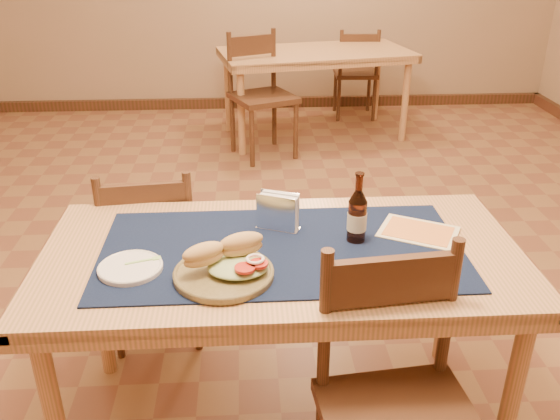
{
  "coord_description": "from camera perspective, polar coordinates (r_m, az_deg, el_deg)",
  "views": [
    {
      "loc": [
        -0.11,
        -2.51,
        1.74
      ],
      "look_at": [
        0.0,
        -0.7,
        0.85
      ],
      "focal_mm": 38.0,
      "sensor_mm": 36.0,
      "label": 1
    }
  ],
  "objects": [
    {
      "name": "room",
      "position": [
        2.54,
        -1.0,
        18.4
      ],
      "size": [
        6.04,
        7.04,
        2.84
      ],
      "color": "brown",
      "rests_on": "ground"
    },
    {
      "name": "back_table",
      "position": [
        5.21,
        3.43,
        14.17
      ],
      "size": [
        1.71,
        1.08,
        0.75
      ],
      "color": "tan",
      "rests_on": "ground"
    },
    {
      "name": "sandwich_plate",
      "position": [
        1.83,
        -5.14,
        -5.42
      ],
      "size": [
        0.31,
        0.31,
        0.12
      ],
      "color": "brown",
      "rests_on": "placemat"
    },
    {
      "name": "baseboard",
      "position": [
        3.03,
        -0.8,
        -7.81
      ],
      "size": [
        6.0,
        7.0,
        0.1
      ],
      "color": "#49271A",
      "rests_on": "ground"
    },
    {
      "name": "chair_back_near",
      "position": [
        4.8,
        -1.86,
        11.16
      ],
      "size": [
        0.59,
        0.59,
        0.97
      ],
      "color": "#49271A",
      "rests_on": "ground"
    },
    {
      "name": "chair_main_far",
      "position": [
        2.64,
        -12.21,
        -3.85
      ],
      "size": [
        0.44,
        0.44,
        0.86
      ],
      "color": "#49271A",
      "rests_on": "ground"
    },
    {
      "name": "chair_back_far",
      "position": [
        5.84,
        7.33,
        13.06
      ],
      "size": [
        0.41,
        0.41,
        0.85
      ],
      "color": "#49271A",
      "rests_on": "ground"
    },
    {
      "name": "main_table",
      "position": [
        2.02,
        0.17,
        -5.89
      ],
      "size": [
        1.6,
        0.8,
        0.75
      ],
      "color": "tan",
      "rests_on": "ground"
    },
    {
      "name": "beer_bottle",
      "position": [
        2.0,
        7.43,
        -0.57
      ],
      "size": [
        0.07,
        0.07,
        0.25
      ],
      "color": "#3F190B",
      "rests_on": "placemat"
    },
    {
      "name": "napkin_holder",
      "position": [
        2.07,
        -0.21,
        -0.25
      ],
      "size": [
        0.16,
        0.11,
        0.13
      ],
      "color": "white",
      "rests_on": "placemat"
    },
    {
      "name": "chair_main_near",
      "position": [
        1.8,
        11.39,
        -18.41
      ],
      "size": [
        0.48,
        0.48,
        0.95
      ],
      "color": "#49271A",
      "rests_on": "ground"
    },
    {
      "name": "placemat",
      "position": [
        1.98,
        0.17,
        -3.8
      ],
      "size": [
        1.2,
        0.6,
        0.01
      ],
      "primitive_type": "cube",
      "color": "#0E1834",
      "rests_on": "main_table"
    },
    {
      "name": "menu_card",
      "position": [
        2.13,
        13.17,
        -2.03
      ],
      "size": [
        0.32,
        0.29,
        0.01
      ],
      "color": "beige",
      "rests_on": "placemat"
    },
    {
      "name": "fork",
      "position": [
        1.93,
        -12.77,
        -4.72
      ],
      "size": [
        0.11,
        0.05,
        0.0
      ],
      "color": "#A6E07B",
      "rests_on": "side_plate"
    },
    {
      "name": "side_plate",
      "position": [
        1.92,
        -14.21,
        -5.36
      ],
      "size": [
        0.2,
        0.2,
        0.02
      ],
      "color": "white",
      "rests_on": "placemat"
    }
  ]
}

